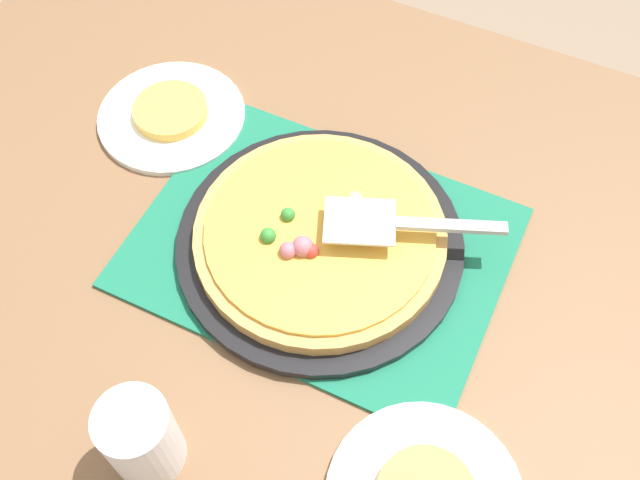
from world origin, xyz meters
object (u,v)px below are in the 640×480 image
(pizza_pan, at_px, (320,243))
(cup_far, at_px, (141,438))
(pizza, at_px, (320,235))
(pizza_server, at_px, (398,223))
(plate_near_left, at_px, (172,116))
(served_slice_left, at_px, (170,110))

(pizza_pan, relative_size, cup_far, 3.17)
(pizza, bearing_deg, pizza_server, -157.90)
(cup_far, distance_m, pizza_server, 0.40)
(plate_near_left, bearing_deg, served_slice_left, 0.00)
(served_slice_left, relative_size, cup_far, 0.92)
(pizza, height_order, plate_near_left, pizza)
(pizza, xyz_separation_m, served_slice_left, (0.30, -0.11, -0.02))
(pizza, height_order, served_slice_left, pizza)
(pizza_pan, bearing_deg, served_slice_left, -20.47)
(pizza, xyz_separation_m, cup_far, (0.05, 0.33, 0.03))
(plate_near_left, xyz_separation_m, pizza_server, (-0.39, 0.08, 0.06))
(pizza, relative_size, pizza_server, 1.44)
(pizza, relative_size, plate_near_left, 1.50)
(pizza, xyz_separation_m, plate_near_left, (0.30, -0.11, -0.03))
(pizza_pan, xyz_separation_m, plate_near_left, (0.30, -0.11, -0.01))
(served_slice_left, relative_size, pizza_server, 0.48)
(plate_near_left, distance_m, served_slice_left, 0.01)
(pizza_pan, relative_size, served_slice_left, 3.45)
(plate_near_left, height_order, cup_far, cup_far)
(plate_near_left, xyz_separation_m, served_slice_left, (0.00, 0.00, 0.01))
(cup_far, height_order, pizza_server, cup_far)
(cup_far, bearing_deg, pizza, -99.27)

